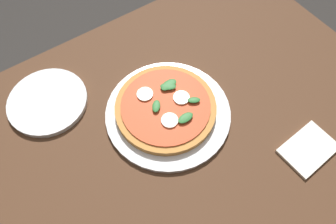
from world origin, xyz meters
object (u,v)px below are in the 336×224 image
Objects in this scene: pizza at (166,107)px; dining_table at (161,150)px; plate_white at (48,101)px; napkin at (308,149)px; serving_tray at (168,113)px.

dining_table is at bearing -137.50° from pizza.
pizza is at bearing -39.47° from plate_white.
plate_white reaches higher than napkin.
serving_tray reaches higher than dining_table.
serving_tray reaches higher than napkin.
pizza is (-0.00, 0.01, 0.02)m from serving_tray.
napkin is (0.27, -0.23, 0.11)m from dining_table.
napkin is (0.22, -0.28, -0.02)m from pizza.
pizza is (0.05, 0.04, 0.13)m from dining_table.
serving_tray is 0.35m from napkin.
pizza is at bearing 98.21° from serving_tray.
napkin is (0.46, -0.47, -0.00)m from plate_white.
napkin reaches higher than dining_table.
dining_table is at bearing 138.69° from napkin.
napkin is at bearing -45.88° from plate_white.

